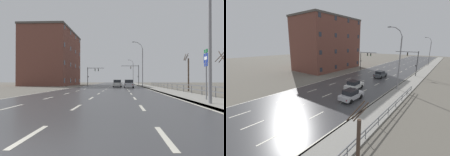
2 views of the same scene
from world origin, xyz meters
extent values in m
cube|color=#666056|center=(0.00, 48.00, -0.06)|extent=(160.00, 160.00, 0.12)
cube|color=#3D3D3F|center=(0.00, 60.00, 0.01)|extent=(14.00, 120.00, 0.02)
cube|color=beige|center=(-3.50, 23.60, 0.02)|extent=(0.16, 2.20, 0.01)
cube|color=beige|center=(-3.50, 29.00, 0.02)|extent=(0.16, 2.20, 0.01)
cube|color=beige|center=(-3.50, 34.40, 0.02)|extent=(0.16, 2.20, 0.01)
cube|color=beige|center=(-3.50, 39.80, 0.02)|extent=(0.16, 2.20, 0.01)
cube|color=beige|center=(-3.50, 45.20, 0.02)|extent=(0.16, 2.20, 0.01)
cube|color=beige|center=(-3.50, 50.60, 0.02)|extent=(0.16, 2.20, 0.01)
cube|color=beige|center=(-3.50, 56.00, 0.02)|extent=(0.16, 2.20, 0.01)
cube|color=beige|center=(-3.50, 61.40, 0.02)|extent=(0.16, 2.20, 0.01)
cube|color=beige|center=(-3.50, 66.80, 0.02)|extent=(0.16, 2.20, 0.01)
cube|color=beige|center=(-3.50, 72.20, 0.02)|extent=(0.16, 2.20, 0.01)
cube|color=beige|center=(-3.50, 77.60, 0.02)|extent=(0.16, 2.20, 0.01)
cube|color=beige|center=(-3.50, 83.00, 0.02)|extent=(0.16, 2.20, 0.01)
cube|color=beige|center=(-3.50, 88.40, 0.02)|extent=(0.16, 2.20, 0.01)
cube|color=beige|center=(-3.50, 93.80, 0.02)|extent=(0.16, 2.20, 0.01)
cube|color=beige|center=(-3.50, 99.20, 0.02)|extent=(0.16, 2.20, 0.01)
cube|color=beige|center=(-3.50, 104.60, 0.02)|extent=(0.16, 2.20, 0.01)
cube|color=beige|center=(-3.50, 110.00, 0.02)|extent=(0.16, 2.20, 0.01)
cube|color=beige|center=(-3.50, 115.40, 0.02)|extent=(0.16, 2.20, 0.01)
cube|color=beige|center=(0.00, 23.60, 0.02)|extent=(0.16, 2.20, 0.01)
cube|color=beige|center=(0.00, 29.00, 0.02)|extent=(0.16, 2.20, 0.01)
cube|color=beige|center=(0.00, 34.40, 0.02)|extent=(0.16, 2.20, 0.01)
cube|color=beige|center=(0.00, 39.80, 0.02)|extent=(0.16, 2.20, 0.01)
cube|color=beige|center=(0.00, 45.20, 0.02)|extent=(0.16, 2.20, 0.01)
cube|color=beige|center=(0.00, 50.60, 0.02)|extent=(0.16, 2.20, 0.01)
cube|color=beige|center=(0.00, 56.00, 0.02)|extent=(0.16, 2.20, 0.01)
cube|color=beige|center=(0.00, 61.40, 0.02)|extent=(0.16, 2.20, 0.01)
cube|color=beige|center=(0.00, 66.80, 0.02)|extent=(0.16, 2.20, 0.01)
cube|color=beige|center=(0.00, 72.20, 0.02)|extent=(0.16, 2.20, 0.01)
cube|color=beige|center=(0.00, 77.60, 0.02)|extent=(0.16, 2.20, 0.01)
cube|color=beige|center=(0.00, 83.00, 0.02)|extent=(0.16, 2.20, 0.01)
cube|color=beige|center=(0.00, 88.40, 0.02)|extent=(0.16, 2.20, 0.01)
cube|color=beige|center=(0.00, 93.80, 0.02)|extent=(0.16, 2.20, 0.01)
cube|color=beige|center=(0.00, 99.20, 0.02)|extent=(0.16, 2.20, 0.01)
cube|color=beige|center=(0.00, 104.60, 0.02)|extent=(0.16, 2.20, 0.01)
cube|color=beige|center=(0.00, 110.00, 0.02)|extent=(0.16, 2.20, 0.01)
cube|color=beige|center=(0.00, 115.40, 0.02)|extent=(0.16, 2.20, 0.01)
cube|color=beige|center=(3.50, 23.60, 0.02)|extent=(0.16, 2.20, 0.01)
cube|color=beige|center=(3.50, 29.00, 0.02)|extent=(0.16, 2.20, 0.01)
cube|color=beige|center=(3.50, 34.40, 0.02)|extent=(0.16, 2.20, 0.01)
cube|color=beige|center=(3.50, 39.80, 0.02)|extent=(0.16, 2.20, 0.01)
cube|color=beige|center=(3.50, 45.20, 0.02)|extent=(0.16, 2.20, 0.01)
cube|color=beige|center=(3.50, 50.60, 0.02)|extent=(0.16, 2.20, 0.01)
cube|color=beige|center=(3.50, 56.00, 0.02)|extent=(0.16, 2.20, 0.01)
cube|color=beige|center=(3.50, 61.40, 0.02)|extent=(0.16, 2.20, 0.01)
cube|color=beige|center=(3.50, 66.80, 0.02)|extent=(0.16, 2.20, 0.01)
cube|color=beige|center=(3.50, 72.20, 0.02)|extent=(0.16, 2.20, 0.01)
cube|color=beige|center=(3.50, 77.60, 0.02)|extent=(0.16, 2.20, 0.01)
cube|color=beige|center=(3.50, 83.00, 0.02)|extent=(0.16, 2.20, 0.01)
cube|color=beige|center=(3.50, 88.40, 0.02)|extent=(0.16, 2.20, 0.01)
cube|color=beige|center=(3.50, 93.80, 0.02)|extent=(0.16, 2.20, 0.01)
cube|color=beige|center=(3.50, 99.20, 0.02)|extent=(0.16, 2.20, 0.01)
cube|color=beige|center=(3.50, 104.60, 0.02)|extent=(0.16, 2.20, 0.01)
cube|color=beige|center=(3.50, 110.00, 0.02)|extent=(0.16, 2.20, 0.01)
cube|color=beige|center=(3.50, 115.40, 0.02)|extent=(0.16, 2.20, 0.01)
cube|color=beige|center=(6.85, 60.00, 0.02)|extent=(0.16, 120.00, 0.01)
cube|color=beige|center=(-6.85, 60.00, 0.02)|extent=(0.16, 120.00, 0.01)
cube|color=gray|center=(8.50, 60.00, 0.06)|extent=(3.00, 120.00, 0.12)
cube|color=slate|center=(7.08, 60.00, 0.06)|extent=(0.16, 120.00, 0.12)
cube|color=#515459|center=(9.85, 26.05, 0.95)|extent=(0.06, 37.03, 0.08)
cube|color=#515459|center=(9.85, 26.05, 0.55)|extent=(0.06, 37.03, 0.08)
cylinder|color=#515459|center=(9.85, 26.05, 0.50)|extent=(0.07, 0.07, 1.00)
cylinder|color=#515459|center=(9.85, 28.69, 0.50)|extent=(0.07, 0.07, 1.00)
cylinder|color=#515459|center=(9.85, 31.34, 0.50)|extent=(0.07, 0.07, 1.00)
cylinder|color=#515459|center=(9.85, 33.98, 0.50)|extent=(0.07, 0.07, 1.00)
cylinder|color=#515459|center=(9.85, 36.63, 0.50)|extent=(0.07, 0.07, 1.00)
cylinder|color=#515459|center=(9.85, 39.27, 0.50)|extent=(0.07, 0.07, 1.00)
cylinder|color=#515459|center=(9.85, 41.92, 0.50)|extent=(0.07, 0.07, 1.00)
cylinder|color=#515459|center=(9.85, 44.56, 0.50)|extent=(0.07, 0.07, 1.00)
cylinder|color=slate|center=(7.60, 44.32, 4.53)|extent=(0.20, 0.20, 9.07)
cylinder|color=slate|center=(7.39, 44.32, 9.51)|extent=(0.51, 0.11, 0.93)
cylinder|color=slate|center=(6.79, 44.32, 10.24)|extent=(0.86, 0.11, 0.65)
cylinder|color=slate|center=(5.90, 44.32, 10.60)|extent=(0.98, 0.11, 0.28)
cube|color=#333335|center=(5.42, 44.32, 10.64)|extent=(0.56, 0.24, 0.12)
cylinder|color=slate|center=(7.60, 79.94, 4.31)|extent=(0.20, 0.20, 8.61)
cylinder|color=slate|center=(7.42, 79.94, 9.00)|extent=(0.46, 0.11, 0.81)
cylinder|color=slate|center=(6.89, 79.94, 9.62)|extent=(0.76, 0.11, 0.58)
cylinder|color=slate|center=(6.13, 79.94, 9.94)|extent=(0.85, 0.11, 0.26)
cube|color=#333335|center=(5.71, 79.94, 9.96)|extent=(0.56, 0.24, 0.12)
cylinder|color=#38383A|center=(7.90, 57.87, 3.07)|extent=(0.18, 0.18, 6.14)
cylinder|color=#38383A|center=(5.24, 57.87, 5.89)|extent=(5.33, 0.12, 0.12)
cube|color=black|center=(5.50, 57.87, 5.34)|extent=(0.20, 0.28, 0.80)
sphere|color=#2D2D2D|center=(5.50, 57.72, 5.60)|extent=(0.14, 0.14, 0.14)
sphere|color=#F2AD19|center=(5.50, 57.72, 5.34)|extent=(0.14, 0.14, 0.14)
sphere|color=#2D2D2D|center=(5.50, 57.72, 5.08)|extent=(0.14, 0.14, 0.14)
cube|color=black|center=(7.68, 57.82, 2.60)|extent=(0.18, 0.12, 0.32)
cylinder|color=#38383A|center=(-7.90, 58.10, 2.75)|extent=(0.18, 0.18, 5.51)
cylinder|color=#38383A|center=(-5.33, 58.10, 5.26)|extent=(5.14, 0.12, 0.12)
cube|color=black|center=(-5.59, 58.10, 4.71)|extent=(0.20, 0.28, 0.80)
sphere|color=#2D2D2D|center=(-5.59, 57.95, 4.97)|extent=(0.14, 0.14, 0.14)
sphere|color=#2D2D2D|center=(-5.59, 57.95, 4.71)|extent=(0.14, 0.14, 0.14)
sphere|color=green|center=(-5.59, 57.95, 4.45)|extent=(0.14, 0.14, 0.14)
cube|color=black|center=(-4.56, 58.10, 4.71)|extent=(0.20, 0.28, 0.80)
sphere|color=#2D2D2D|center=(-4.56, 57.95, 4.97)|extent=(0.14, 0.14, 0.14)
sphere|color=#2D2D2D|center=(-4.56, 57.95, 4.71)|extent=(0.14, 0.14, 0.14)
sphere|color=green|center=(-4.56, 57.95, 4.45)|extent=(0.14, 0.14, 0.14)
cube|color=black|center=(-7.68, 58.05, 2.60)|extent=(0.18, 0.12, 0.32)
cube|color=silver|center=(1.61, 39.76, 0.65)|extent=(1.91, 4.16, 0.64)
cube|color=black|center=(1.62, 39.51, 1.27)|extent=(1.63, 2.06, 0.60)
cube|color=slate|center=(1.58, 40.46, 1.25)|extent=(1.41, 0.13, 0.51)
cylinder|color=black|center=(2.37, 41.06, 0.33)|extent=(0.24, 0.67, 0.66)
cylinder|color=black|center=(0.75, 41.00, 0.33)|extent=(0.24, 0.67, 0.66)
cylinder|color=black|center=(2.46, 38.52, 0.33)|extent=(0.24, 0.67, 0.66)
cylinder|color=black|center=(0.85, 38.46, 0.33)|extent=(0.24, 0.67, 0.66)
cube|color=red|center=(1.02, 37.71, 0.65)|extent=(0.16, 0.05, 0.14)
cube|color=red|center=(2.34, 37.76, 0.65)|extent=(0.16, 0.05, 0.14)
cube|color=#474C51|center=(1.52, 51.42, 0.65)|extent=(1.86, 4.14, 0.64)
cube|color=black|center=(1.51, 51.17, 1.27)|extent=(1.61, 2.04, 0.60)
cube|color=slate|center=(1.54, 52.12, 1.25)|extent=(1.41, 0.11, 0.51)
cylinder|color=black|center=(2.36, 52.67, 0.33)|extent=(0.24, 0.66, 0.66)
cylinder|color=black|center=(0.74, 52.71, 0.33)|extent=(0.24, 0.66, 0.66)
cylinder|color=black|center=(2.30, 50.13, 0.33)|extent=(0.24, 0.66, 0.66)
cylinder|color=black|center=(0.68, 50.16, 0.33)|extent=(0.24, 0.66, 0.66)
cube|color=red|center=(0.81, 49.40, 0.65)|extent=(0.16, 0.04, 0.14)
cube|color=red|center=(2.13, 49.37, 0.65)|extent=(0.16, 0.04, 0.14)
cube|color=#B7B7BC|center=(3.97, 35.35, 0.65)|extent=(1.86, 4.14, 0.64)
cube|color=black|center=(3.96, 35.10, 1.27)|extent=(1.61, 2.04, 0.60)
cube|color=slate|center=(3.98, 36.05, 1.25)|extent=(1.41, 0.11, 0.51)
cylinder|color=black|center=(4.81, 36.60, 0.33)|extent=(0.24, 0.67, 0.66)
cylinder|color=black|center=(3.19, 36.64, 0.33)|extent=(0.24, 0.67, 0.66)
cylinder|color=black|center=(4.74, 34.06, 0.33)|extent=(0.24, 0.67, 0.66)
cylinder|color=black|center=(3.13, 34.10, 0.33)|extent=(0.24, 0.67, 0.66)
cube|color=red|center=(3.26, 33.34, 0.65)|extent=(0.16, 0.04, 0.14)
cube|color=red|center=(4.58, 33.31, 0.65)|extent=(0.16, 0.04, 0.14)
cube|color=brown|center=(-16.98, 52.98, 7.51)|extent=(11.47, 19.97, 15.01)
cube|color=#4C4742|center=(-16.98, 52.98, 15.26)|extent=(11.70, 20.37, 0.50)
cube|color=#282D38|center=(-11.22, 44.20, 1.40)|extent=(0.04, 0.90, 1.10)
cube|color=#282D38|center=(-11.22, 50.06, 1.40)|extent=(0.04, 0.90, 1.10)
cube|color=#282D38|center=(-11.22, 55.91, 1.40)|extent=(0.04, 0.90, 1.10)
cube|color=#282D38|center=(-11.22, 61.77, 1.40)|extent=(0.04, 0.90, 1.10)
cube|color=#282D38|center=(-11.22, 44.20, 5.74)|extent=(0.04, 0.90, 1.10)
cube|color=#282D38|center=(-11.22, 50.06, 5.74)|extent=(0.04, 0.90, 1.10)
cube|color=#282D38|center=(-11.22, 55.91, 5.74)|extent=(0.04, 0.90, 1.10)
cube|color=#282D38|center=(-11.22, 61.77, 5.74)|extent=(0.04, 0.90, 1.10)
cube|color=#282D38|center=(-11.22, 44.20, 10.07)|extent=(0.04, 0.90, 1.10)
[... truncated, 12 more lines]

